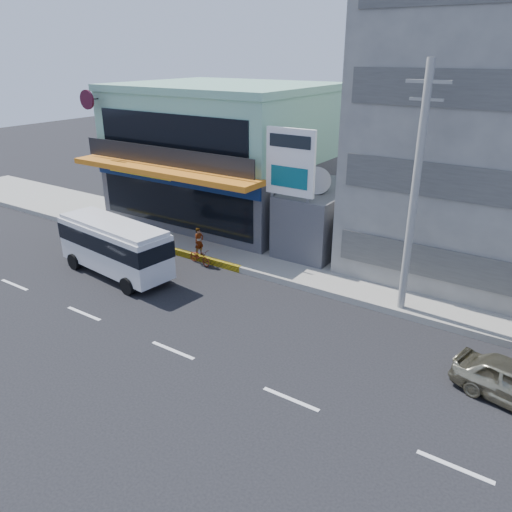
{
  "coord_description": "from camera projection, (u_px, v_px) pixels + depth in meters",
  "views": [
    {
      "loc": [
        11.21,
        -11.29,
        10.18
      ],
      "look_at": [
        0.44,
        4.84,
        2.2
      ],
      "focal_mm": 35.0,
      "sensor_mm": 36.0,
      "label": 1
    }
  ],
  "objects": [
    {
      "name": "gap_structure",
      "position": [
        323.0,
        220.0,
        26.88
      ],
      "size": [
        3.0,
        6.0,
        3.5
      ],
      "primitive_type": "cube",
      "color": "#414145",
      "rests_on": "ground"
    },
    {
      "name": "shop_building",
      "position": [
        225.0,
        156.0,
        31.62
      ],
      "size": [
        12.4,
        11.7,
        8.0
      ],
      "color": "#414145",
      "rests_on": "ground"
    },
    {
      "name": "motorcycle_rider",
      "position": [
        200.0,
        252.0,
        25.53
      ],
      "size": [
        1.6,
        0.83,
        1.96
      ],
      "color": "#621C0E",
      "rests_on": "ground"
    },
    {
      "name": "billboard",
      "position": [
        290.0,
        170.0,
        23.77
      ],
      "size": [
        2.6,
        0.18,
        6.9
      ],
      "color": "gray",
      "rests_on": "ground"
    },
    {
      "name": "ground",
      "position": [
        173.0,
        350.0,
        18.31
      ],
      "size": [
        120.0,
        120.0,
        0.0
      ],
      "primitive_type": "plane",
      "color": "black",
      "rests_on": "ground"
    },
    {
      "name": "satellite_dish",
      "position": [
        316.0,
        191.0,
        25.41
      ],
      "size": [
        1.5,
        1.5,
        0.15
      ],
      "primitive_type": "cylinder",
      "color": "slate",
      "rests_on": "gap_structure"
    },
    {
      "name": "sidewalk",
      "position": [
        394.0,
        286.0,
        23.0
      ],
      "size": [
        70.0,
        5.0,
        0.3
      ],
      "primitive_type": "cube",
      "color": "gray",
      "rests_on": "ground"
    },
    {
      "name": "utility_pole_near",
      "position": [
        415.0,
        194.0,
        18.96
      ],
      "size": [
        1.6,
        0.3,
        10.0
      ],
      "color": "#999993",
      "rests_on": "ground"
    },
    {
      "name": "minibus",
      "position": [
        114.0,
        244.0,
        23.95
      ],
      "size": [
        6.63,
        2.83,
        2.7
      ],
      "color": "silver",
      "rests_on": "ground"
    }
  ]
}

